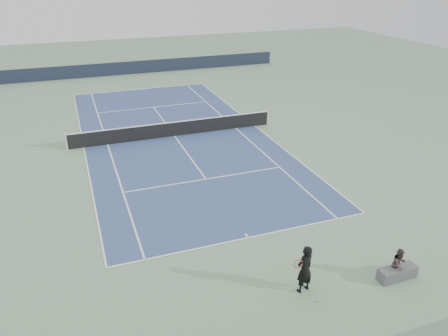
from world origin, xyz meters
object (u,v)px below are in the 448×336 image
object	(u,v)px
tennis_net	(174,129)
tennis_player	(305,269)
tennis_ball	(319,301)
spectator_bench	(398,268)

from	to	relation	value
tennis_net	tennis_player	xyz separation A→B (m)	(0.52, -15.29, 0.37)
tennis_player	tennis_ball	xyz separation A→B (m)	(0.21, -0.69, -0.84)
tennis_player	spectator_bench	xyz separation A→B (m)	(3.34, -0.57, -0.45)
tennis_net	tennis_player	world-z (taller)	tennis_player
tennis_net	tennis_ball	world-z (taller)	tennis_net
tennis_net	spectator_bench	xyz separation A→B (m)	(3.85, -15.87, -0.08)
tennis_ball	tennis_net	bearing A→B (deg)	92.61
tennis_player	spectator_bench	size ratio (longest dim) A/B	1.21
tennis_net	tennis_player	bearing A→B (deg)	-88.06
spectator_bench	tennis_net	bearing A→B (deg)	103.65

